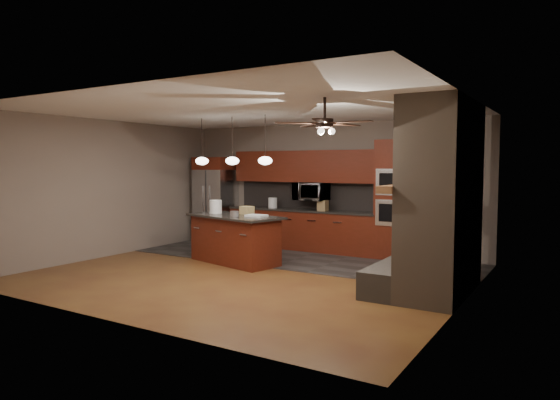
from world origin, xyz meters
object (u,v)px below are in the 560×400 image
Objects in this scene: oven_tower at (398,200)px; cardboard_box at (247,210)px; microwave at (311,191)px; kitchen_island at (235,239)px; white_bucket at (216,207)px; paint_tray at (256,216)px; counter_box at (323,205)px; refrigerator at (215,200)px; counter_bucket at (273,203)px; paint_can at (234,214)px.

cardboard_box is (-2.46, -1.72, -0.19)m from oven_tower.
microwave is at bearing 87.08° from cardboard_box.
microwave is 0.34× the size of kitchen_island.
cardboard_box is at bearing 15.40° from white_bucket.
white_bucket reaches higher than kitchen_island.
paint_tray is at bearing -5.90° from white_bucket.
counter_box is (0.82, 1.68, 0.01)m from cardboard_box.
refrigerator reaches higher than counter_bucket.
kitchen_island is at bearing 126.08° from paint_can.
microwave is 1.87m from cardboard_box.
microwave is 2.61m from refrigerator.
cardboard_box is at bearing 147.07° from paint_tray.
microwave is at bearing 178.34° from oven_tower.
counter_bucket is at bearing -177.06° from microwave.
white_bucket is (-1.12, -1.95, -0.25)m from microwave.
cardboard_box is at bearing -74.07° from counter_bucket.
counter_box is (0.75, 2.18, 0.04)m from paint_can.
kitchen_island is 2.23m from counter_box.
white_bucket is 0.78m from paint_can.
microwave is 2.09m from paint_tray.
counter_bucket is (0.14, 1.90, -0.04)m from white_bucket.
cardboard_box is at bearing -37.97° from refrigerator.
white_bucket is 0.71× the size of paint_tray.
refrigerator is at bearing 154.29° from cardboard_box.
refrigerator is 8.34× the size of cardboard_box.
microwave is at bearing 89.56° from paint_tray.
refrigerator is at bearing 128.97° from white_bucket.
microwave is at bearing 60.20° from white_bucket.
paint_tray is 2.21m from counter_bucket.
cardboard_box is (2.11, -1.65, -0.03)m from refrigerator.
kitchen_island is at bearing -43.74° from refrigerator.
paint_can is at bearing -44.58° from refrigerator.
paint_can is (0.71, -0.33, -0.08)m from white_bucket.
counter_bucket reaches higher than paint_tray.
white_bucket is (1.47, -1.82, 0.02)m from refrigerator.
cardboard_box reaches higher than paint_can.
counter_box is at bearing 71.06° from paint_can.
cardboard_box is (0.64, 0.18, -0.05)m from white_bucket.
kitchen_island is 9.11× the size of counter_bucket.
kitchen_island is 13.28× the size of paint_can.
refrigerator is at bearing 149.98° from kitchen_island.
refrigerator is at bearing -179.07° from oven_tower.
paint_tray is 1.50× the size of cardboard_box.
counter_box is (0.33, -0.10, -0.29)m from microwave.
paint_can is at bearing -40.20° from kitchen_island.
paint_can is (-2.39, -2.22, -0.22)m from oven_tower.
cardboard_box reaches higher than paint_tray.
oven_tower is 3.32m from kitchen_island.
paint_tray is at bearing -91.84° from microwave.
oven_tower is 9.03× the size of white_bucket.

